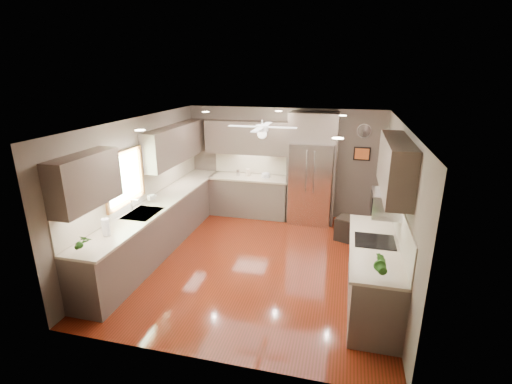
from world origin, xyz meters
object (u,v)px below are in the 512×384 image
at_px(soap_bottle, 152,197).
at_px(microwave, 386,203).
at_px(bowl, 266,177).
at_px(refrigerator, 312,170).
at_px(paper_towel, 106,227).
at_px(stool, 347,228).
at_px(potted_plant_right, 380,264).
at_px(canister_b, 238,173).
at_px(canister_c, 248,172).
at_px(potted_plant_left, 81,242).

height_order(soap_bottle, microwave, microwave).
bearing_deg(bowl, refrigerator, -0.65).
xyz_separation_m(soap_bottle, paper_towel, (0.09, -1.52, 0.04)).
bearing_deg(refrigerator, stool, -44.10).
relative_size(stool, paper_towel, 1.91).
xyz_separation_m(potted_plant_right, bowl, (-2.24, 3.87, -0.14)).
bearing_deg(canister_b, paper_towel, -104.49).
distance_m(bowl, paper_towel, 3.98).
bearing_deg(soap_bottle, refrigerator, 37.35).
xyz_separation_m(canister_c, potted_plant_left, (-1.17, -4.25, 0.07)).
bearing_deg(paper_towel, potted_plant_left, -88.13).
relative_size(potted_plant_right, stool, 0.62).
bearing_deg(potted_plant_left, refrigerator, 57.73).
bearing_deg(paper_towel, refrigerator, 53.69).
bearing_deg(canister_b, canister_c, 3.94).
bearing_deg(potted_plant_right, potted_plant_left, -175.11).
xyz_separation_m(soap_bottle, refrigerator, (2.75, 2.10, 0.15)).
relative_size(canister_c, paper_towel, 0.58).
distance_m(canister_c, potted_plant_right, 4.75).
distance_m(soap_bottle, bowl, 2.72).
height_order(potted_plant_right, stool, potted_plant_right).
relative_size(refrigerator, stool, 4.54).
xyz_separation_m(soap_bottle, microwave, (4.08, -0.61, 0.44)).
xyz_separation_m(refrigerator, stool, (0.85, -0.83, -0.95)).
bearing_deg(potted_plant_right, paper_towel, 176.52).
bearing_deg(soap_bottle, canister_c, 59.44).
distance_m(canister_b, soap_bottle, 2.39).
relative_size(soap_bottle, potted_plant_right, 0.59).
bearing_deg(canister_c, microwave, -44.78).
distance_m(potted_plant_left, paper_towel, 0.56).
height_order(canister_b, potted_plant_left, potted_plant_left).
distance_m(potted_plant_left, potted_plant_right, 3.86).
bearing_deg(stool, soap_bottle, -160.54).
height_order(soap_bottle, refrigerator, refrigerator).
height_order(potted_plant_left, bowl, potted_plant_left).
height_order(canister_b, microwave, microwave).
xyz_separation_m(stool, paper_towel, (-3.51, -2.79, 0.84)).
bearing_deg(canister_c, bowl, -7.49).
height_order(canister_b, paper_towel, paper_towel).
relative_size(soap_bottle, refrigerator, 0.08).
bearing_deg(paper_towel, canister_b, 75.51).
bearing_deg(potted_plant_left, stool, 43.85).
bearing_deg(potted_plant_left, potted_plant_right, 4.89).
bearing_deg(soap_bottle, potted_plant_left, -87.01).
relative_size(canister_c, microwave, 0.30).
bearing_deg(paper_towel, bowl, 65.97).
relative_size(canister_b, potted_plant_right, 0.43).
distance_m(microwave, stool, 2.30).
bearing_deg(microwave, potted_plant_left, -159.58).
relative_size(canister_b, microwave, 0.27).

